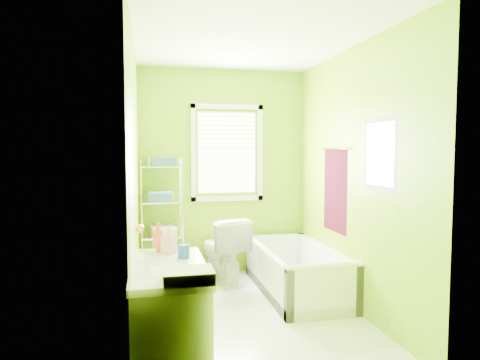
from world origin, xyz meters
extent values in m
plane|color=silver|center=(0.00, 0.00, 0.00)|extent=(2.90, 2.90, 0.00)
cube|color=#729F07|center=(0.00, 1.45, 1.30)|extent=(2.10, 0.04, 2.60)
cube|color=#729F07|center=(0.00, -1.45, 1.30)|extent=(2.10, 0.04, 2.60)
cube|color=#729F07|center=(-1.05, 0.00, 1.30)|extent=(0.04, 2.90, 2.60)
cube|color=#729F07|center=(1.05, 0.00, 1.30)|extent=(0.04, 2.90, 2.60)
cube|color=white|center=(0.00, 0.00, 2.60)|extent=(2.10, 2.90, 0.04)
cube|color=white|center=(0.05, 1.44, 1.55)|extent=(0.74, 0.01, 1.01)
cube|color=white|center=(0.05, 1.42, 0.97)|extent=(0.92, 0.05, 0.06)
cube|color=white|center=(0.05, 1.42, 2.13)|extent=(0.92, 0.05, 0.06)
cube|color=white|center=(-0.38, 1.42, 1.55)|extent=(0.06, 0.05, 1.22)
cube|color=white|center=(0.48, 1.42, 1.55)|extent=(0.06, 0.05, 1.22)
cube|color=white|center=(0.05, 1.42, 1.84)|extent=(0.72, 0.02, 0.50)
cube|color=white|center=(-1.04, -1.00, 1.00)|extent=(0.02, 0.80, 2.00)
sphere|color=gold|center=(-1.00, -0.67, 1.00)|extent=(0.07, 0.07, 0.07)
cube|color=#3E071A|center=(1.04, 0.35, 1.15)|extent=(0.02, 0.58, 0.90)
cylinder|color=silver|center=(1.02, 0.35, 1.60)|extent=(0.02, 0.62, 0.02)
cube|color=#CC5972|center=(1.04, -0.55, 1.55)|extent=(0.02, 0.54, 0.64)
cube|color=white|center=(1.03, -0.55, 1.55)|extent=(0.01, 0.44, 0.54)
cube|color=white|center=(0.67, 0.53, 0.05)|extent=(0.77, 1.64, 0.11)
cube|color=white|center=(0.32, 0.53, 0.25)|extent=(0.08, 1.64, 0.49)
cube|color=white|center=(1.01, 0.53, 0.25)|extent=(0.08, 1.64, 0.49)
cube|color=white|center=(0.67, -0.25, 0.25)|extent=(0.77, 0.08, 0.49)
cube|color=white|center=(0.67, 1.32, 0.25)|extent=(0.77, 0.08, 0.49)
cylinder|color=white|center=(0.67, -0.25, 0.49)|extent=(0.77, 0.08, 0.08)
cylinder|color=blue|center=(0.67, 0.05, 0.14)|extent=(0.37, 0.37, 0.07)
cylinder|color=yellow|center=(0.67, 0.05, 0.20)|extent=(0.35, 0.35, 0.06)
cube|color=blue|center=(0.69, 0.19, 0.26)|extent=(0.27, 0.08, 0.24)
imported|color=white|center=(-0.08, 1.06, 0.40)|extent=(0.62, 0.86, 0.80)
cube|color=white|center=(-0.80, -0.90, 0.36)|extent=(0.50, 1.00, 0.72)
cube|color=silver|center=(-0.80, -0.90, 0.75)|extent=(0.53, 1.03, 0.05)
ellipsoid|color=white|center=(-0.78, -1.04, 0.74)|extent=(0.34, 0.45, 0.12)
cylinder|color=silver|center=(-0.95, -1.04, 0.84)|extent=(0.03, 0.03, 0.16)
cylinder|color=silver|center=(-0.95, -1.04, 0.91)|extent=(0.12, 0.02, 0.02)
imported|color=#D95240|center=(-0.86, -0.48, 0.89)|extent=(0.12, 0.12, 0.23)
imported|color=pink|center=(-0.78, -0.55, 0.88)|extent=(0.13, 0.13, 0.20)
cylinder|color=#1C45B7|center=(-0.68, -0.73, 0.82)|extent=(0.09, 0.09, 0.10)
cube|color=silver|center=(-0.70, -1.33, 0.81)|extent=(0.31, 0.25, 0.08)
cylinder|color=silver|center=(-1.02, 1.07, 0.74)|extent=(0.02, 0.02, 1.48)
cylinder|color=silver|center=(-1.02, 1.35, 0.74)|extent=(0.02, 0.02, 1.48)
cylinder|color=silver|center=(-0.55, 1.08, 0.74)|extent=(0.02, 0.02, 1.48)
cylinder|color=silver|center=(-0.56, 1.37, 0.74)|extent=(0.02, 0.02, 1.48)
cube|color=silver|center=(-0.79, 1.22, 0.14)|extent=(0.50, 0.32, 0.02)
cube|color=silver|center=(-0.79, 1.22, 0.56)|extent=(0.50, 0.32, 0.02)
cube|color=silver|center=(-0.79, 1.22, 0.97)|extent=(0.50, 0.32, 0.02)
cube|color=silver|center=(-0.79, 1.22, 1.39)|extent=(0.50, 0.32, 0.02)
cube|color=#3358B8|center=(-0.76, 1.12, 1.45)|extent=(0.28, 0.19, 0.10)
cube|color=silver|center=(-0.80, 1.33, 1.45)|extent=(0.28, 0.19, 0.10)
cube|color=#3358B8|center=(-0.80, 1.12, 1.03)|extent=(0.28, 0.19, 0.10)
cube|color=silver|center=(-0.78, 1.33, 1.03)|extent=(0.28, 0.19, 0.10)
cube|color=silver|center=(-0.75, 1.14, 0.62)|extent=(0.28, 0.19, 0.10)
cube|color=pink|center=(-0.79, 1.34, 0.62)|extent=(0.28, 0.19, 0.10)
cube|color=pink|center=(-0.54, 1.22, 0.30)|extent=(0.03, 0.26, 0.46)
camera|label=1|loc=(-0.93, -3.92, 1.58)|focal=32.00mm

